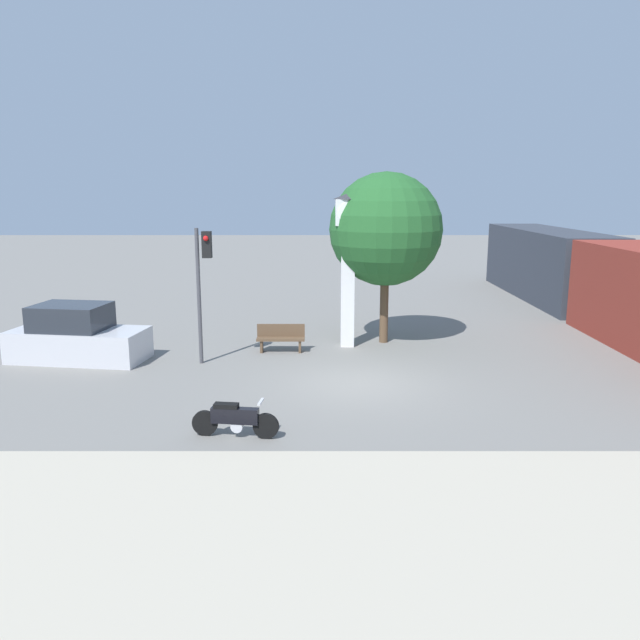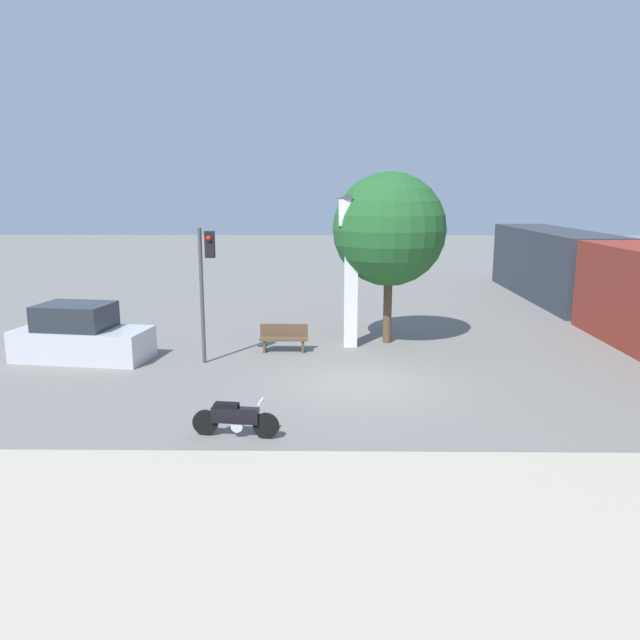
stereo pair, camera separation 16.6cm
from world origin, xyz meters
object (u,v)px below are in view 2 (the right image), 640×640
Objects in this scene: clock_tower at (351,248)px; bench at (284,337)px; street_tree at (389,230)px; parked_car at (81,336)px; traffic_light at (206,271)px; motorcycle at (235,419)px; freight_train at (606,282)px.

bench is (-2.26, -0.79, -2.92)m from clock_tower.
parked_car is at bearing -166.46° from street_tree.
traffic_light is (-4.52, -2.22, -0.52)m from clock_tower.
street_tree reaches higher than traffic_light.
parked_car is (-6.41, -1.06, 0.26)m from bench.
traffic_light is at bearing -154.55° from street_tree.
street_tree reaches higher than motorcycle.
freight_train is 5.77× the size of traffic_light.
traffic_light is 0.71× the size of street_tree.
parked_car reaches higher than motorcycle.
motorcycle is 0.37× the size of clock_tower.
freight_train reaches higher than parked_car.
clock_tower reaches higher than bench.
motorcycle is at bearing -137.35° from freight_train.
clock_tower reaches higher than traffic_light.
motorcycle is at bearing -115.21° from street_tree.
traffic_light is at bearing 3.11° from parked_car.
traffic_light is at bearing 113.31° from motorcycle.
freight_train is at bearing 21.02° from clock_tower.
parked_car is (-4.15, 0.37, -2.14)m from traffic_light.
parked_car is (-19.14, -5.87, -0.95)m from freight_train.
bench is (-12.73, -4.82, -1.21)m from freight_train.
motorcycle is at bearing -108.86° from clock_tower.
freight_train is 5.49× the size of parked_car.
traffic_light is 3.59m from bench.
motorcycle is 1.21× the size of bench.
motorcycle is 0.33× the size of street_tree.
clock_tower is 9.25m from parked_car.
motorcycle is 0.44× the size of parked_car.
street_tree is at bearing 25.45° from traffic_light.
freight_train reaches higher than bench.
clock_tower is at bearing 26.19° from traffic_light.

